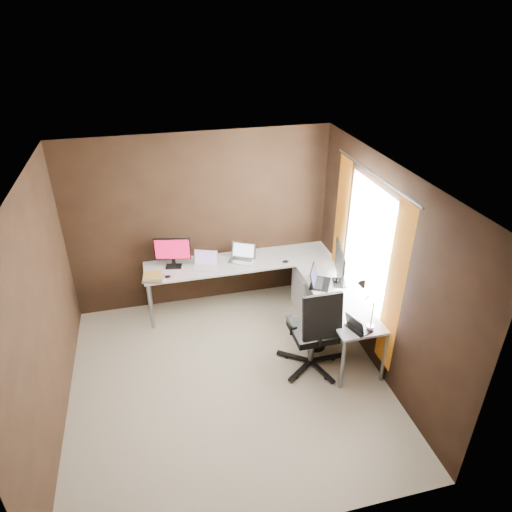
{
  "coord_description": "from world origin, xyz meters",
  "views": [
    {
      "loc": [
        -0.64,
        -3.93,
        3.93
      ],
      "look_at": [
        0.57,
        0.95,
        1.1
      ],
      "focal_mm": 32.0,
      "sensor_mm": 36.0,
      "label": 1
    }
  ],
  "objects_px": {
    "laptop_silver": "(243,257)",
    "desk_lamp": "(366,299)",
    "monitor_right": "(340,264)",
    "laptop_black_big": "(318,280)",
    "monitor_left": "(173,251)",
    "book_stack": "(153,277)",
    "wastebasket": "(316,337)",
    "office_chair": "(313,344)",
    "laptop_black_small": "(357,326)",
    "drawer_pedestal": "(311,291)",
    "laptop_white": "(205,264)"
  },
  "relations": [
    {
      "from": "laptop_silver",
      "to": "desk_lamp",
      "type": "relative_size",
      "value": 0.69
    },
    {
      "from": "monitor_right",
      "to": "laptop_black_big",
      "type": "xyz_separation_m",
      "value": [
        -0.26,
        0.05,
        -0.24
      ]
    },
    {
      "from": "monitor_left",
      "to": "laptop_silver",
      "type": "xyz_separation_m",
      "value": [
        0.95,
        -0.05,
        -0.19
      ]
    },
    {
      "from": "book_stack",
      "to": "wastebasket",
      "type": "height_order",
      "value": "book_stack"
    },
    {
      "from": "laptop_black_big",
      "to": "desk_lamp",
      "type": "relative_size",
      "value": 0.69
    },
    {
      "from": "monitor_right",
      "to": "book_stack",
      "type": "bearing_deg",
      "value": 89.22
    },
    {
      "from": "laptop_silver",
      "to": "desk_lamp",
      "type": "xyz_separation_m",
      "value": [
        0.97,
        -1.81,
        0.33
      ]
    },
    {
      "from": "laptop_black_big",
      "to": "office_chair",
      "type": "xyz_separation_m",
      "value": [
        -0.28,
        -0.68,
        -0.44
      ]
    },
    {
      "from": "laptop_black_small",
      "to": "book_stack",
      "type": "distance_m",
      "value": 2.68
    },
    {
      "from": "monitor_left",
      "to": "wastebasket",
      "type": "height_order",
      "value": "monitor_left"
    },
    {
      "from": "laptop_black_big",
      "to": "drawer_pedestal",
      "type": "bearing_deg",
      "value": 15.39
    },
    {
      "from": "drawer_pedestal",
      "to": "laptop_black_small",
      "type": "distance_m",
      "value": 1.52
    },
    {
      "from": "monitor_left",
      "to": "laptop_white",
      "type": "height_order",
      "value": "monitor_left"
    },
    {
      "from": "monitor_right",
      "to": "drawer_pedestal",
      "type": "bearing_deg",
      "value": 31.93
    },
    {
      "from": "wastebasket",
      "to": "monitor_left",
      "type": "bearing_deg",
      "value": 143.08
    },
    {
      "from": "book_stack",
      "to": "wastebasket",
      "type": "relative_size",
      "value": 1.04
    },
    {
      "from": "book_stack",
      "to": "laptop_white",
      "type": "bearing_deg",
      "value": 12.92
    },
    {
      "from": "laptop_silver",
      "to": "drawer_pedestal",
      "type": "bearing_deg",
      "value": 5.69
    },
    {
      "from": "drawer_pedestal",
      "to": "laptop_white",
      "type": "xyz_separation_m",
      "value": [
        -1.45,
        0.31,
        0.48
      ]
    },
    {
      "from": "desk_lamp",
      "to": "monitor_right",
      "type": "bearing_deg",
      "value": 91.6
    },
    {
      "from": "laptop_black_small",
      "to": "monitor_right",
      "type": "bearing_deg",
      "value": -28.59
    },
    {
      "from": "laptop_white",
      "to": "laptop_silver",
      "type": "xyz_separation_m",
      "value": [
        0.54,
        0.06,
        0.0
      ]
    },
    {
      "from": "book_stack",
      "to": "office_chair",
      "type": "distance_m",
      "value": 2.24
    },
    {
      "from": "monitor_right",
      "to": "desk_lamp",
      "type": "xyz_separation_m",
      "value": [
        -0.1,
        -0.92,
        0.09
      ]
    },
    {
      "from": "desk_lamp",
      "to": "office_chair",
      "type": "xyz_separation_m",
      "value": [
        -0.44,
        0.29,
        -0.77
      ]
    },
    {
      "from": "monitor_right",
      "to": "laptop_black_big",
      "type": "relative_size",
      "value": 1.47
    },
    {
      "from": "laptop_black_small",
      "to": "laptop_white",
      "type": "bearing_deg",
      "value": 20.66
    },
    {
      "from": "book_stack",
      "to": "laptop_black_small",
      "type": "bearing_deg",
      "value": -36.68
    },
    {
      "from": "laptop_silver",
      "to": "book_stack",
      "type": "height_order",
      "value": "laptop_silver"
    },
    {
      "from": "drawer_pedestal",
      "to": "laptop_black_small",
      "type": "xyz_separation_m",
      "value": [
        -0.01,
        -1.45,
        0.47
      ]
    },
    {
      "from": "monitor_left",
      "to": "monitor_right",
      "type": "distance_m",
      "value": 2.23
    },
    {
      "from": "monitor_left",
      "to": "book_stack",
      "type": "relative_size",
      "value": 1.61
    },
    {
      "from": "laptop_black_small",
      "to": "drawer_pedestal",
      "type": "bearing_deg",
      "value": -18.94
    },
    {
      "from": "laptop_silver",
      "to": "laptop_black_big",
      "type": "distance_m",
      "value": 1.17
    },
    {
      "from": "drawer_pedestal",
      "to": "laptop_black_big",
      "type": "height_order",
      "value": "laptop_black_big"
    },
    {
      "from": "monitor_right",
      "to": "laptop_white",
      "type": "distance_m",
      "value": 1.82
    },
    {
      "from": "drawer_pedestal",
      "to": "laptop_black_big",
      "type": "bearing_deg",
      "value": -102.8
    },
    {
      "from": "laptop_white",
      "to": "laptop_black_small",
      "type": "bearing_deg",
      "value": -30.55
    },
    {
      "from": "drawer_pedestal",
      "to": "monitor_left",
      "type": "xyz_separation_m",
      "value": [
        -1.86,
        0.43,
        0.67
      ]
    },
    {
      "from": "laptop_black_small",
      "to": "office_chair",
      "type": "xyz_separation_m",
      "value": [
        -0.38,
        0.3,
        -0.43
      ]
    },
    {
      "from": "laptop_silver",
      "to": "wastebasket",
      "type": "height_order",
      "value": "laptop_silver"
    },
    {
      "from": "desk_lamp",
      "to": "wastebasket",
      "type": "bearing_deg",
      "value": 121.06
    },
    {
      "from": "drawer_pedestal",
      "to": "desk_lamp",
      "type": "distance_m",
      "value": 1.65
    },
    {
      "from": "monitor_right",
      "to": "desk_lamp",
      "type": "relative_size",
      "value": 1.01
    },
    {
      "from": "laptop_silver",
      "to": "laptop_black_small",
      "type": "xyz_separation_m",
      "value": [
        0.9,
        -1.83,
        -0.01
      ]
    },
    {
      "from": "drawer_pedestal",
      "to": "monitor_right",
      "type": "distance_m",
      "value": 0.9
    },
    {
      "from": "book_stack",
      "to": "desk_lamp",
      "type": "xyz_separation_m",
      "value": [
        2.22,
        -1.59,
        0.34
      ]
    },
    {
      "from": "drawer_pedestal",
      "to": "desk_lamp",
      "type": "relative_size",
      "value": 0.99
    },
    {
      "from": "monitor_left",
      "to": "office_chair",
      "type": "height_order",
      "value": "office_chair"
    },
    {
      "from": "monitor_right",
      "to": "desk_lamp",
      "type": "height_order",
      "value": "desk_lamp"
    }
  ]
}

